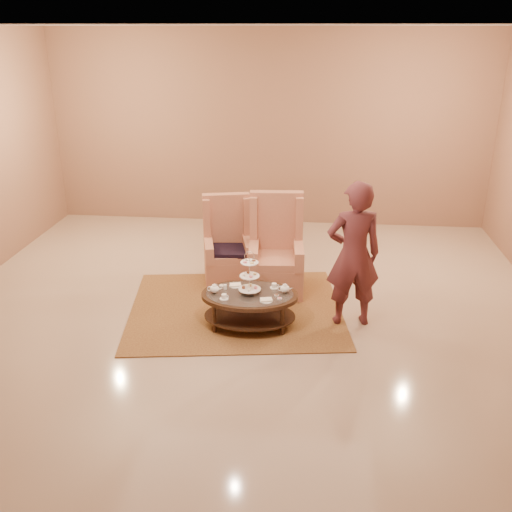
# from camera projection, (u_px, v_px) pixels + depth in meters

# --- Properties ---
(ground) EXTENTS (8.00, 8.00, 0.00)m
(ground) POSITION_uv_depth(u_px,v_px,m) (243.00, 320.00, 7.30)
(ground) COLOR tan
(ground) RESTS_ON ground
(ceiling) EXTENTS (8.00, 8.00, 0.02)m
(ceiling) POSITION_uv_depth(u_px,v_px,m) (243.00, 320.00, 7.30)
(ceiling) COLOR beige
(ceiling) RESTS_ON ground
(wall_back) EXTENTS (8.00, 0.04, 3.50)m
(wall_back) POSITION_uv_depth(u_px,v_px,m) (269.00, 129.00, 10.33)
(wall_back) COLOR #90644E
(wall_back) RESTS_ON ground
(rug) EXTENTS (3.06, 2.66, 0.01)m
(rug) POSITION_uv_depth(u_px,v_px,m) (236.00, 309.00, 7.56)
(rug) COLOR olive
(rug) RESTS_ON ground
(tea_table) EXTENTS (1.22, 0.86, 1.00)m
(tea_table) POSITION_uv_depth(u_px,v_px,m) (250.00, 299.00, 7.02)
(tea_table) COLOR black
(tea_table) RESTS_ON ground
(armchair_left) EXTENTS (0.81, 0.83, 1.26)m
(armchair_left) POSITION_uv_depth(u_px,v_px,m) (228.00, 253.00, 8.30)
(armchair_left) COLOR #BF785A
(armchair_left) RESTS_ON ground
(armchair_right) EXTENTS (0.79, 0.82, 1.37)m
(armchair_right) POSITION_uv_depth(u_px,v_px,m) (276.00, 259.00, 7.99)
(armchair_right) COLOR #BF785A
(armchair_right) RESTS_ON ground
(person) EXTENTS (0.74, 0.55, 1.84)m
(person) POSITION_uv_depth(u_px,v_px,m) (354.00, 255.00, 6.89)
(person) COLOR #522327
(person) RESTS_ON ground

